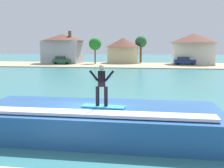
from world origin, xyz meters
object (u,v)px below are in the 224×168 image
object	(u,v)px
house_with_chimney	(63,47)
house_small_cottage	(123,49)
car_far_shore	(184,61)
house_gabled_white	(193,46)
surfer	(102,83)
tree_tall_bare	(95,44)
car_near_shore	(62,60)
wave_crest	(97,120)
tree_short_bushy	(141,42)
surfboard	(104,107)

from	to	relation	value
house_with_chimney	house_small_cottage	size ratio (longest dim) A/B	1.22
car_far_shore	house_gabled_white	world-z (taller)	house_gabled_white
surfer	tree_tall_bare	bearing A→B (deg)	102.54
surfer	car_far_shore	distance (m)	48.61
car_near_shore	house_small_cottage	bearing A→B (deg)	25.54
tree_tall_bare	car_near_shore	bearing A→B (deg)	-161.68
house_gabled_white	tree_tall_bare	bearing A→B (deg)	-175.17
surfer	house_gabled_white	distance (m)	51.75
wave_crest	car_near_shore	bearing A→B (deg)	110.96
surfer	tree_short_bushy	world-z (taller)	tree_short_bushy
tree_tall_bare	tree_short_bushy	size ratio (longest dim) A/B	0.92
surfer	house_with_chimney	size ratio (longest dim) A/B	0.18
surfer	house_small_cottage	world-z (taller)	house_small_cottage
wave_crest	surfboard	distance (m)	0.99
wave_crest	surfboard	bearing A→B (deg)	-51.65
wave_crest	tree_tall_bare	xyz separation A→B (m)	(-10.50, 48.15, 3.91)
surfer	car_near_shore	xyz separation A→B (m)	(-17.88, 46.35, -1.51)
house_with_chimney	house_small_cottage	xyz separation A→B (m)	(13.95, 2.79, -0.33)
tree_tall_bare	surfboard	bearing A→B (deg)	-77.38
tree_short_bushy	car_near_shore	bearing A→B (deg)	-155.25
house_gabled_white	surfboard	bearing A→B (deg)	-102.26
car_near_shore	tree_tall_bare	world-z (taller)	tree_tall_bare
wave_crest	surfboard	size ratio (longest dim) A/B	5.76
car_near_shore	car_far_shore	world-z (taller)	same
surfboard	house_small_cottage	xyz separation A→B (m)	(-4.88, 52.56, 2.10)
surfer	tree_short_bushy	xyz separation A→B (m)	(-0.72, 54.26, 2.55)
surfer	car_far_shore	bearing A→B (deg)	79.48
surfboard	tree_short_bushy	size ratio (longest dim) A/B	0.29
house_with_chimney	house_gabled_white	world-z (taller)	house_with_chimney
wave_crest	tree_short_bushy	distance (m)	53.90
tree_tall_bare	car_far_shore	bearing A→B (deg)	-2.65
house_with_chimney	tree_tall_bare	xyz separation A→B (m)	(7.93, -1.12, 0.72)
wave_crest	car_near_shore	distance (m)	49.07
surfboard	tree_tall_bare	world-z (taller)	tree_tall_bare
wave_crest	house_gabled_white	xyz separation A→B (m)	(11.36, 50.00, 3.52)
car_far_shore	tree_tall_bare	size ratio (longest dim) A/B	0.75
house_gabled_white	house_small_cottage	world-z (taller)	house_gabled_white
car_near_shore	car_far_shore	size ratio (longest dim) A/B	0.90
surfboard	house_gabled_white	size ratio (longest dim) A/B	0.18
house_gabled_white	tree_short_bushy	size ratio (longest dim) A/B	1.61
house_with_chimney	house_gabled_white	size ratio (longest dim) A/B	0.98
surfer	house_small_cottage	size ratio (longest dim) A/B	0.21
wave_crest	house_gabled_white	size ratio (longest dim) A/B	1.04
wave_crest	tree_tall_bare	world-z (taller)	tree_tall_bare
surfboard	house_small_cottage	bearing A→B (deg)	95.31
wave_crest	car_far_shore	world-z (taller)	car_far_shore
surfboard	car_far_shore	world-z (taller)	car_far_shore
house_with_chimney	house_gabled_white	distance (m)	29.81
surfer	tree_tall_bare	world-z (taller)	tree_tall_bare
wave_crest	house_with_chimney	bearing A→B (deg)	110.51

